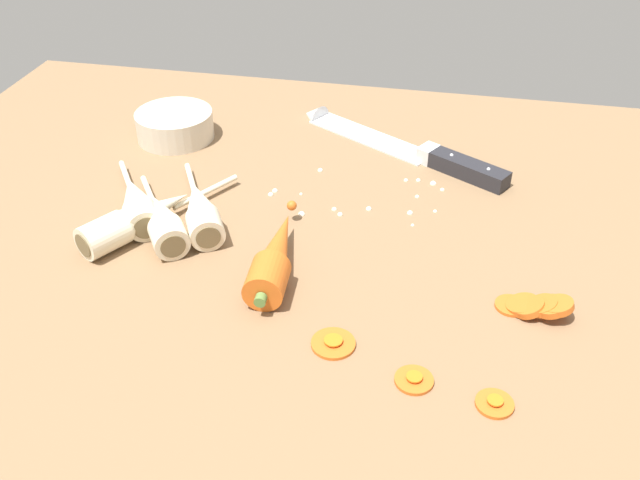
{
  "coord_description": "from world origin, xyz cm",
  "views": [
    {
      "loc": [
        12.86,
        -64.66,
        47.14
      ],
      "look_at": [
        0.0,
        -2.0,
        1.5
      ],
      "focal_mm": 39.4,
      "sensor_mm": 36.0,
      "label": 1
    }
  ],
  "objects_px": {
    "chefs_knife": "(394,143)",
    "carrot_slice_stack": "(535,306)",
    "parsnip_mid_left": "(137,203)",
    "whole_carrot": "(275,256)",
    "parsnip_front": "(162,220)",
    "prep_bowl": "(175,124)",
    "parsnip_back": "(138,219)",
    "carrot_slice_stray_mid": "(495,402)",
    "parsnip_mid_right": "(200,209)",
    "carrot_slice_stray_near": "(333,342)",
    "carrot_slice_stray_far": "(414,379)"
  },
  "relations": [
    {
      "from": "parsnip_mid_left",
      "to": "carrot_slice_stray_mid",
      "type": "relative_size",
      "value": 4.79
    },
    {
      "from": "parsnip_mid_right",
      "to": "parsnip_front",
      "type": "bearing_deg",
      "value": -140.28
    },
    {
      "from": "parsnip_front",
      "to": "prep_bowl",
      "type": "height_order",
      "value": "same"
    },
    {
      "from": "parsnip_mid_right",
      "to": "carrot_slice_stray_mid",
      "type": "height_order",
      "value": "parsnip_mid_right"
    },
    {
      "from": "whole_carrot",
      "to": "carrot_slice_stray_far",
      "type": "height_order",
      "value": "whole_carrot"
    },
    {
      "from": "prep_bowl",
      "to": "carrot_slice_stray_mid",
      "type": "bearing_deg",
      "value": -42.82
    },
    {
      "from": "parsnip_mid_left",
      "to": "parsnip_back",
      "type": "xyz_separation_m",
      "value": [
        0.02,
        -0.03,
        -0.0
      ]
    },
    {
      "from": "parsnip_back",
      "to": "parsnip_mid_right",
      "type": "bearing_deg",
      "value": 27.75
    },
    {
      "from": "parsnip_mid_left",
      "to": "parsnip_back",
      "type": "bearing_deg",
      "value": -63.99
    },
    {
      "from": "parsnip_mid_left",
      "to": "carrot_slice_stack",
      "type": "bearing_deg",
      "value": -10.43
    },
    {
      "from": "whole_carrot",
      "to": "parsnip_mid_right",
      "type": "height_order",
      "value": "whole_carrot"
    },
    {
      "from": "carrot_slice_stray_near",
      "to": "chefs_knife",
      "type": "bearing_deg",
      "value": 88.66
    },
    {
      "from": "parsnip_mid_left",
      "to": "prep_bowl",
      "type": "bearing_deg",
      "value": 98.6
    },
    {
      "from": "parsnip_back",
      "to": "prep_bowl",
      "type": "bearing_deg",
      "value": 101.17
    },
    {
      "from": "chefs_knife",
      "to": "whole_carrot",
      "type": "xyz_separation_m",
      "value": [
        -0.09,
        -0.31,
        0.01
      ]
    },
    {
      "from": "carrot_slice_stack",
      "to": "carrot_slice_stray_near",
      "type": "distance_m",
      "value": 0.21
    },
    {
      "from": "parsnip_front",
      "to": "carrot_slice_stray_near",
      "type": "distance_m",
      "value": 0.27
    },
    {
      "from": "prep_bowl",
      "to": "carrot_slice_stray_near",
      "type": "bearing_deg",
      "value": -51.11
    },
    {
      "from": "carrot_slice_stack",
      "to": "carrot_slice_stray_far",
      "type": "xyz_separation_m",
      "value": [
        -0.11,
        -0.12,
        -0.01
      ]
    },
    {
      "from": "parsnip_back",
      "to": "carrot_slice_stray_near",
      "type": "height_order",
      "value": "parsnip_back"
    },
    {
      "from": "parsnip_front",
      "to": "whole_carrot",
      "type": "bearing_deg",
      "value": -16.44
    },
    {
      "from": "parsnip_front",
      "to": "chefs_knife",
      "type": "bearing_deg",
      "value": 48.26
    },
    {
      "from": "parsnip_front",
      "to": "carrot_slice_stray_mid",
      "type": "xyz_separation_m",
      "value": [
        0.38,
        -0.19,
        -0.02
      ]
    },
    {
      "from": "chefs_knife",
      "to": "carrot_slice_stray_far",
      "type": "relative_size",
      "value": 8.89
    },
    {
      "from": "parsnip_mid_left",
      "to": "carrot_slice_stray_far",
      "type": "height_order",
      "value": "parsnip_mid_left"
    },
    {
      "from": "chefs_knife",
      "to": "carrot_slice_stack",
      "type": "distance_m",
      "value": 0.37
    },
    {
      "from": "parsnip_mid_right",
      "to": "whole_carrot",
      "type": "bearing_deg",
      "value": -33.58
    },
    {
      "from": "prep_bowl",
      "to": "parsnip_front",
      "type": "bearing_deg",
      "value": -72.27
    },
    {
      "from": "whole_carrot",
      "to": "carrot_slice_stack",
      "type": "distance_m",
      "value": 0.27
    },
    {
      "from": "carrot_slice_stack",
      "to": "prep_bowl",
      "type": "xyz_separation_m",
      "value": [
        -0.49,
        0.29,
        0.01
      ]
    },
    {
      "from": "carrot_slice_stray_mid",
      "to": "carrot_slice_stray_near",
      "type": "bearing_deg",
      "value": 163.4
    },
    {
      "from": "carrot_slice_stack",
      "to": "carrot_slice_stray_mid",
      "type": "height_order",
      "value": "carrot_slice_stack"
    },
    {
      "from": "carrot_slice_stack",
      "to": "parsnip_mid_left",
      "type": "bearing_deg",
      "value": 169.57
    },
    {
      "from": "carrot_slice_stray_near",
      "to": "carrot_slice_stray_mid",
      "type": "bearing_deg",
      "value": -16.6
    },
    {
      "from": "parsnip_front",
      "to": "carrot_slice_stack",
      "type": "height_order",
      "value": "parsnip_front"
    },
    {
      "from": "parsnip_back",
      "to": "chefs_knife",
      "type": "bearing_deg",
      "value": 45.49
    },
    {
      "from": "parsnip_mid_right",
      "to": "chefs_knife",
      "type": "bearing_deg",
      "value": 49.54
    },
    {
      "from": "parsnip_front",
      "to": "parsnip_mid_left",
      "type": "distance_m",
      "value": 0.05
    },
    {
      "from": "parsnip_front",
      "to": "parsnip_mid_left",
      "type": "bearing_deg",
      "value": 146.62
    },
    {
      "from": "carrot_slice_stray_far",
      "to": "carrot_slice_stray_near",
      "type": "bearing_deg",
      "value": 158.51
    },
    {
      "from": "carrot_slice_stray_far",
      "to": "parsnip_back",
      "type": "bearing_deg",
      "value": 153.19
    },
    {
      "from": "parsnip_mid_left",
      "to": "parsnip_front",
      "type": "bearing_deg",
      "value": -33.38
    },
    {
      "from": "parsnip_mid_right",
      "to": "carrot_slice_stray_near",
      "type": "height_order",
      "value": "parsnip_mid_right"
    },
    {
      "from": "parsnip_mid_left",
      "to": "carrot_slice_stack",
      "type": "distance_m",
      "value": 0.47
    },
    {
      "from": "carrot_slice_stray_far",
      "to": "parsnip_mid_left",
      "type": "bearing_deg",
      "value": 150.11
    },
    {
      "from": "whole_carrot",
      "to": "parsnip_front",
      "type": "distance_m",
      "value": 0.15
    },
    {
      "from": "parsnip_mid_right",
      "to": "carrot_slice_stack",
      "type": "relative_size",
      "value": 2.32
    },
    {
      "from": "whole_carrot",
      "to": "parsnip_back",
      "type": "distance_m",
      "value": 0.18
    },
    {
      "from": "whole_carrot",
      "to": "carrot_slice_stray_near",
      "type": "relative_size",
      "value": 4.32
    },
    {
      "from": "parsnip_front",
      "to": "carrot_slice_stray_mid",
      "type": "bearing_deg",
      "value": -26.25
    }
  ]
}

